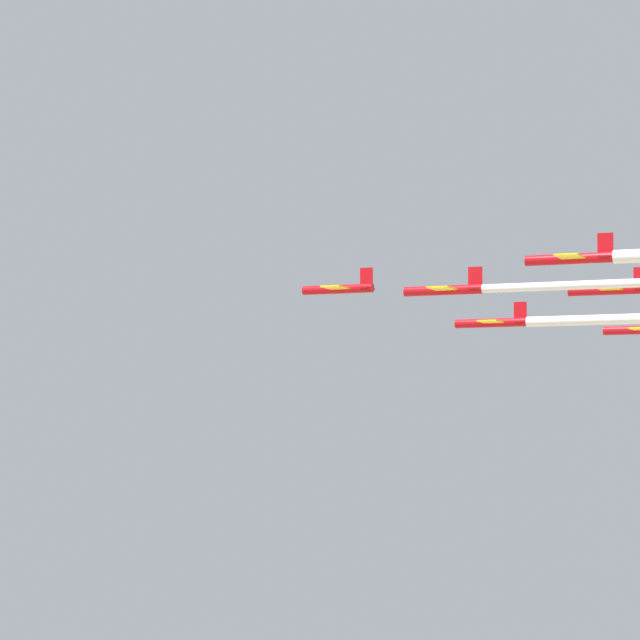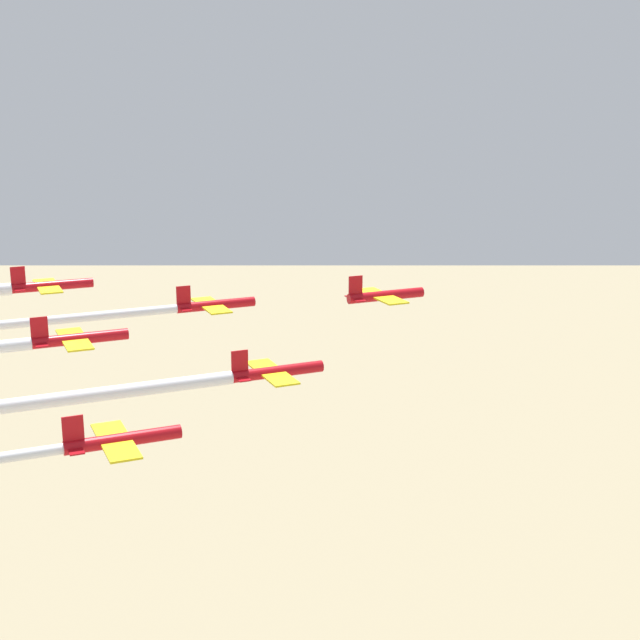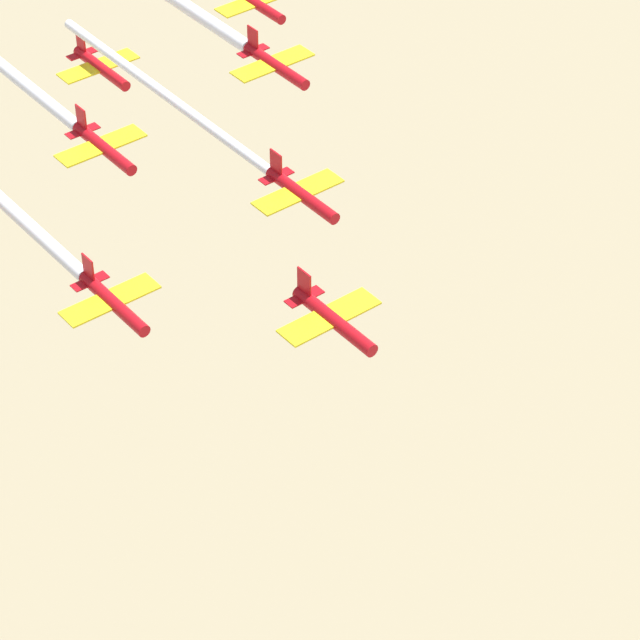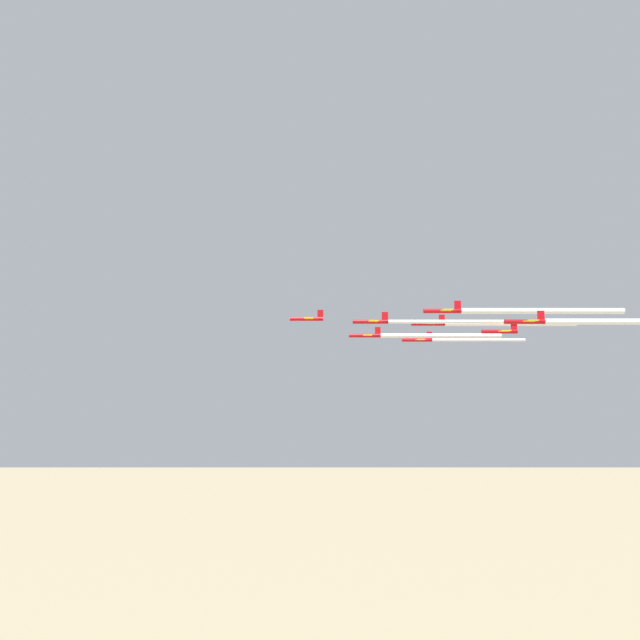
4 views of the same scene
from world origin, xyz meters
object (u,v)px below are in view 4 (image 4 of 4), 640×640
at_px(jet_0, 308,319).
at_px(jet_1, 372,321).
at_px(jet_2, 366,335).
at_px(jet_5, 418,340).
at_px(jet_7, 501,331).
at_px(jet_4, 429,324).
at_px(jet_3, 444,311).
at_px(jet_6, 526,321).

height_order(jet_0, jet_1, jet_0).
distance_m(jet_2, jet_5, 19.31).
distance_m(jet_2, jet_7, 38.59).
relative_size(jet_1, jet_4, 1.00).
height_order(jet_3, jet_4, jet_3).
xyz_separation_m(jet_1, jet_5, (-25.78, 21.76, -3.02)).
relative_size(jet_5, jet_6, 1.00).
height_order(jet_3, jet_5, jet_3).
bearing_deg(jet_3, jet_6, -120.47).
distance_m(jet_0, jet_3, 38.59).
height_order(jet_0, jet_2, jet_0).
bearing_deg(jet_4, jet_0, 90.00).
bearing_deg(jet_4, jet_3, 180.00).
relative_size(jet_0, jet_2, 1.00).
relative_size(jet_1, jet_6, 1.00).
bearing_deg(jet_7, jet_3, 120.47).
xyz_separation_m(jet_5, jet_7, (31.92, 10.94, 0.49)).
xyz_separation_m(jet_3, jet_7, (-6.55, 18.15, -4.29)).
bearing_deg(jet_6, jet_0, 59.53).
xyz_separation_m(jet_0, jet_3, (25.37, 29.09, 0.14)).
bearing_deg(jet_1, jet_5, -29.54).
relative_size(jet_4, jet_5, 1.00).
bearing_deg(jet_5, jet_2, 120.47).
bearing_deg(jet_0, jet_4, -90.00).
height_order(jet_1, jet_5, jet_1).
height_order(jet_2, jet_4, jet_4).
xyz_separation_m(jet_2, jet_7, (25.37, 29.09, -0.20)).
bearing_deg(jet_3, jet_2, 29.54).
xyz_separation_m(jet_3, jet_4, (-19.23, 3.61, -1.47)).
relative_size(jet_3, jet_5, 1.00).
distance_m(jet_1, jet_6, 38.63).
xyz_separation_m(jet_0, jet_6, (38.05, 43.63, -3.30)).
distance_m(jet_0, jet_6, 57.99).
bearing_deg(jet_2, jet_0, 120.47).
relative_size(jet_1, jet_7, 1.00).
relative_size(jet_0, jet_4, 1.00).
height_order(jet_5, jet_6, jet_6).
bearing_deg(jet_2, jet_6, -139.64).
xyz_separation_m(jet_0, jet_7, (18.82, 47.24, -4.15)).
distance_m(jet_1, jet_5, 33.87).
bearing_deg(jet_4, jet_6, -150.46).
relative_size(jet_2, jet_4, 1.00).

